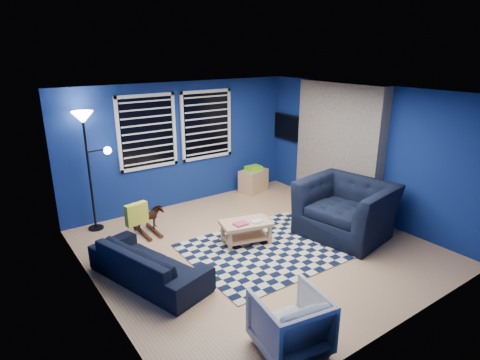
# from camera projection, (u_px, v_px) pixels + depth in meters

# --- Properties ---
(floor) EXTENTS (5.00, 5.00, 0.00)m
(floor) POSITION_uv_depth(u_px,v_px,m) (257.00, 247.00, 6.57)
(floor) COLOR tan
(floor) RESTS_ON ground
(ceiling) EXTENTS (5.00, 5.00, 0.00)m
(ceiling) POSITION_uv_depth(u_px,v_px,m) (259.00, 93.00, 5.79)
(ceiling) COLOR white
(ceiling) RESTS_ON wall_back
(wall_back) EXTENTS (5.00, 0.00, 5.00)m
(wall_back) POSITION_uv_depth(u_px,v_px,m) (183.00, 145.00, 8.12)
(wall_back) COLOR navy
(wall_back) RESTS_ON floor
(wall_left) EXTENTS (0.00, 5.00, 5.00)m
(wall_left) POSITION_uv_depth(u_px,v_px,m) (93.00, 211.00, 4.81)
(wall_left) COLOR navy
(wall_left) RESTS_ON floor
(wall_right) EXTENTS (0.00, 5.00, 5.00)m
(wall_right) POSITION_uv_depth(u_px,v_px,m) (363.00, 152.00, 7.55)
(wall_right) COLOR navy
(wall_right) RESTS_ON floor
(fireplace) EXTENTS (0.65, 2.00, 2.50)m
(fireplace) POSITION_uv_depth(u_px,v_px,m) (337.00, 150.00, 7.88)
(fireplace) COLOR gray
(fireplace) RESTS_ON floor
(window_left) EXTENTS (1.17, 0.06, 1.42)m
(window_left) POSITION_uv_depth(u_px,v_px,m) (147.00, 132.00, 7.57)
(window_left) COLOR black
(window_left) RESTS_ON wall_back
(window_right) EXTENTS (1.17, 0.06, 1.42)m
(window_right) POSITION_uv_depth(u_px,v_px,m) (207.00, 125.00, 8.28)
(window_right) COLOR black
(window_right) RESTS_ON wall_back
(tv) EXTENTS (0.07, 1.00, 0.58)m
(tv) POSITION_uv_depth(u_px,v_px,m) (290.00, 128.00, 9.03)
(tv) COLOR black
(tv) RESTS_ON wall_right
(rug) EXTENTS (2.54, 2.05, 0.02)m
(rug) POSITION_uv_depth(u_px,v_px,m) (268.00, 249.00, 6.51)
(rug) COLOR black
(rug) RESTS_ON floor
(sofa) EXTENTS (1.98, 1.23, 0.54)m
(sofa) POSITION_uv_depth(u_px,v_px,m) (149.00, 263.00, 5.58)
(sofa) COLOR black
(sofa) RESTS_ON floor
(armchair_big) EXTENTS (1.67, 1.52, 0.95)m
(armchair_big) POSITION_uv_depth(u_px,v_px,m) (346.00, 209.00, 6.90)
(armchair_big) COLOR black
(armchair_big) RESTS_ON floor
(armchair_bent) EXTENTS (0.83, 0.85, 0.67)m
(armchair_bent) POSITION_uv_depth(u_px,v_px,m) (290.00, 322.00, 4.27)
(armchair_bent) COLOR gray
(armchair_bent) RESTS_ON floor
(rocking_horse) EXTENTS (0.24, 0.53, 0.44)m
(rocking_horse) POSITION_uv_depth(u_px,v_px,m) (148.00, 218.00, 6.97)
(rocking_horse) COLOR #4B2E18
(rocking_horse) RESTS_ON floor
(coffee_table) EXTENTS (0.91, 0.66, 0.41)m
(coffee_table) POSITION_uv_depth(u_px,v_px,m) (246.00, 228.00, 6.62)
(coffee_table) COLOR #DFAE7D
(coffee_table) RESTS_ON rug
(cabinet) EXTENTS (0.70, 0.56, 0.60)m
(cabinet) POSITION_uv_depth(u_px,v_px,m) (253.00, 180.00, 9.06)
(cabinet) COLOR #DFAE7D
(cabinet) RESTS_ON floor
(floor_lamp) EXTENTS (0.58, 0.36, 2.12)m
(floor_lamp) POSITION_uv_depth(u_px,v_px,m) (86.00, 134.00, 6.72)
(floor_lamp) COLOR black
(floor_lamp) RESTS_ON floor
(throw_pillow) EXTENTS (0.37, 0.17, 0.34)m
(throw_pillow) POSITION_uv_depth(u_px,v_px,m) (136.00, 214.00, 6.11)
(throw_pillow) COLOR yellow
(throw_pillow) RESTS_ON sofa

